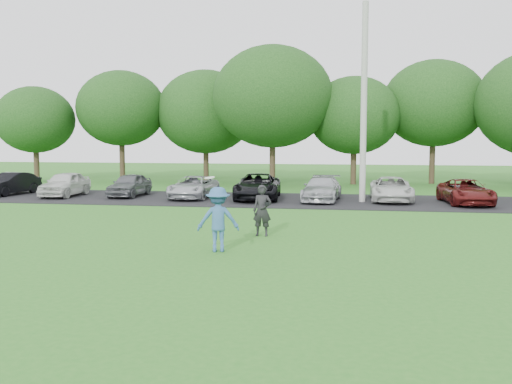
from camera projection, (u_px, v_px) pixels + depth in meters
ground at (233, 257)px, 14.19m from camera, size 100.00×100.00×0.00m
parking_lot at (289, 200)px, 26.95m from camera, size 32.00×6.50×0.03m
utility_pole at (364, 103)px, 25.76m from camera, size 0.28×0.28×9.01m
frisbee_player at (218, 219)px, 14.82m from camera, size 1.21×0.87×1.97m
camera_bystander at (262, 210)px, 17.17m from camera, size 0.57×0.42×1.55m
parked_cars at (294, 188)px, 26.84m from camera, size 30.70×4.69×1.24m
tree_row at (330, 106)px, 35.81m from camera, size 42.39×9.85×8.64m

